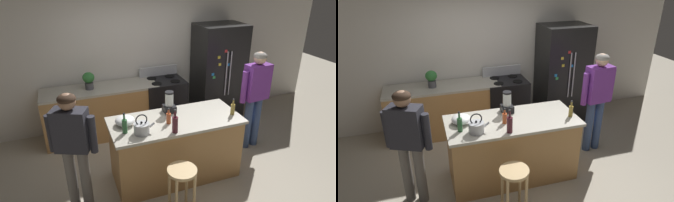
% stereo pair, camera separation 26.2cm
% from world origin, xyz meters
% --- Properties ---
extents(ground_plane, '(14.00, 14.00, 0.00)m').
position_xyz_m(ground_plane, '(0.00, 0.00, 0.00)').
color(ground_plane, '#B2A893').
extents(back_wall, '(8.00, 0.10, 2.70)m').
position_xyz_m(back_wall, '(0.00, 1.95, 1.35)').
color(back_wall, silver).
rests_on(back_wall, ground_plane).
extents(kitchen_island, '(1.83, 0.81, 0.93)m').
position_xyz_m(kitchen_island, '(0.00, 0.00, 0.47)').
color(kitchen_island, '#B7844C').
rests_on(kitchen_island, ground_plane).
extents(back_counter_run, '(2.00, 0.64, 0.93)m').
position_xyz_m(back_counter_run, '(-0.80, 1.55, 0.47)').
color(back_counter_run, '#B7844C').
rests_on(back_counter_run, ground_plane).
extents(refrigerator, '(0.90, 0.73, 1.89)m').
position_xyz_m(refrigerator, '(1.51, 1.50, 0.95)').
color(refrigerator, black).
rests_on(refrigerator, ground_plane).
extents(stove_range, '(0.76, 0.65, 1.11)m').
position_xyz_m(stove_range, '(0.37, 1.52, 0.48)').
color(stove_range, black).
rests_on(stove_range, ground_plane).
extents(person_by_island_left, '(0.58, 0.36, 1.58)m').
position_xyz_m(person_by_island_left, '(-1.37, -0.13, 0.96)').
color(person_by_island_left, '#66605B').
rests_on(person_by_island_left, ground_plane).
extents(person_by_sink_right, '(0.60, 0.26, 1.67)m').
position_xyz_m(person_by_sink_right, '(1.51, 0.28, 1.01)').
color(person_by_sink_right, '#384C7A').
rests_on(person_by_sink_right, ground_plane).
extents(bar_stool, '(0.36, 0.36, 0.66)m').
position_xyz_m(bar_stool, '(-0.21, -0.72, 0.51)').
color(bar_stool, tan).
rests_on(bar_stool, ground_plane).
extents(potted_plant, '(0.20, 0.20, 0.30)m').
position_xyz_m(potted_plant, '(-0.97, 1.55, 1.11)').
color(potted_plant, '#4C4C51').
rests_on(potted_plant, back_counter_run).
extents(blender_appliance, '(0.17, 0.17, 0.31)m').
position_xyz_m(blender_appliance, '(0.00, 0.25, 1.07)').
color(blender_appliance, black).
rests_on(blender_appliance, kitchen_island).
extents(bottle_cooking_sauce, '(0.06, 0.06, 0.22)m').
position_xyz_m(bottle_cooking_sauce, '(-0.13, -0.07, 1.01)').
color(bottle_cooking_sauce, '#B24C26').
rests_on(bottle_cooking_sauce, kitchen_island).
extents(bottle_vinegar, '(0.06, 0.06, 0.24)m').
position_xyz_m(bottle_vinegar, '(0.81, -0.14, 1.02)').
color(bottle_vinegar, olive).
rests_on(bottle_vinegar, kitchen_island).
extents(bottle_wine, '(0.08, 0.08, 0.32)m').
position_xyz_m(bottle_wine, '(-0.14, -0.32, 1.05)').
color(bottle_wine, '#471923').
rests_on(bottle_wine, kitchen_island).
extents(bottle_olive_oil, '(0.07, 0.07, 0.28)m').
position_xyz_m(bottle_olive_oil, '(-0.73, -0.11, 1.03)').
color(bottle_olive_oil, '#2D6638').
rests_on(bottle_olive_oil, kitchen_island).
extents(mixing_bowl, '(0.26, 0.26, 0.12)m').
position_xyz_m(mixing_bowl, '(-0.69, 0.10, 0.99)').
color(mixing_bowl, white).
rests_on(mixing_bowl, kitchen_island).
extents(tea_kettle, '(0.28, 0.20, 0.27)m').
position_xyz_m(tea_kettle, '(-0.54, -0.20, 1.01)').
color(tea_kettle, '#B7BABF').
rests_on(tea_kettle, kitchen_island).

